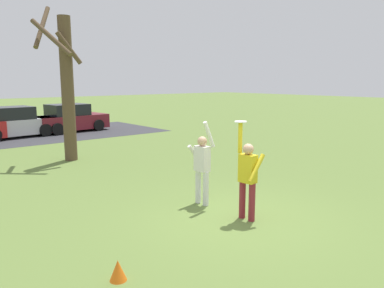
{
  "coord_description": "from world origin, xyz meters",
  "views": [
    {
      "loc": [
        -5.76,
        -5.27,
        2.96
      ],
      "look_at": [
        0.07,
        1.62,
        1.41
      ],
      "focal_mm": 35.13,
      "sensor_mm": 36.0,
      "label": 1
    }
  ],
  "objects_px": {
    "parked_car_maroon": "(70,119)",
    "bare_tree_tall": "(66,84)",
    "frisbee_disc": "(241,122)",
    "field_cone_orange": "(118,270)",
    "person_catcher": "(248,175)",
    "person_defender": "(202,164)",
    "parked_car_silver": "(13,123)"
  },
  "relations": [
    {
      "from": "parked_car_maroon",
      "to": "bare_tree_tall",
      "type": "bearing_deg",
      "value": -118.08
    },
    {
      "from": "frisbee_disc",
      "to": "bare_tree_tall",
      "type": "xyz_separation_m",
      "value": [
        -0.47,
        8.09,
        0.72
      ]
    },
    {
      "from": "field_cone_orange",
      "to": "frisbee_disc",
      "type": "bearing_deg",
      "value": 11.15
    },
    {
      "from": "person_catcher",
      "to": "frisbee_disc",
      "type": "xyz_separation_m",
      "value": [
        -0.01,
        0.22,
        1.11
      ]
    },
    {
      "from": "person_defender",
      "to": "field_cone_orange",
      "type": "xyz_separation_m",
      "value": [
        -3.29,
        -1.81,
        -0.82
      ]
    },
    {
      "from": "frisbee_disc",
      "to": "parked_car_maroon",
      "type": "height_order",
      "value": "frisbee_disc"
    },
    {
      "from": "parked_car_maroon",
      "to": "field_cone_orange",
      "type": "xyz_separation_m",
      "value": [
        -6.06,
        -16.4,
        -0.57
      ]
    },
    {
      "from": "parked_car_silver",
      "to": "parked_car_maroon",
      "type": "xyz_separation_m",
      "value": [
        3.16,
        0.23,
        0.0
      ]
    },
    {
      "from": "person_defender",
      "to": "parked_car_maroon",
      "type": "distance_m",
      "value": 14.85
    },
    {
      "from": "person_catcher",
      "to": "parked_car_maroon",
      "type": "distance_m",
      "value": 16.19
    },
    {
      "from": "bare_tree_tall",
      "to": "parked_car_silver",
      "type": "bearing_deg",
      "value": 89.78
    },
    {
      "from": "person_defender",
      "to": "bare_tree_tall",
      "type": "height_order",
      "value": "bare_tree_tall"
    },
    {
      "from": "person_defender",
      "to": "field_cone_orange",
      "type": "bearing_deg",
      "value": -63.81
    },
    {
      "from": "frisbee_disc",
      "to": "parked_car_silver",
      "type": "xyz_separation_m",
      "value": [
        -0.44,
        15.51,
        -1.37
      ]
    },
    {
      "from": "person_catcher",
      "to": "person_defender",
      "type": "distance_m",
      "value": 1.38
    },
    {
      "from": "frisbee_disc",
      "to": "field_cone_orange",
      "type": "height_order",
      "value": "frisbee_disc"
    },
    {
      "from": "person_catcher",
      "to": "parked_car_silver",
      "type": "xyz_separation_m",
      "value": [
        -0.45,
        15.73,
        -0.25
      ]
    },
    {
      "from": "parked_car_maroon",
      "to": "field_cone_orange",
      "type": "bearing_deg",
      "value": -115.74
    },
    {
      "from": "parked_car_silver",
      "to": "bare_tree_tall",
      "type": "bearing_deg",
      "value": -95.67
    },
    {
      "from": "person_defender",
      "to": "frisbee_disc",
      "type": "xyz_separation_m",
      "value": [
        0.05,
        -1.15,
        1.11
      ]
    },
    {
      "from": "frisbee_disc",
      "to": "person_catcher",
      "type": "bearing_deg",
      "value": -87.38
    },
    {
      "from": "person_defender",
      "to": "frisbee_disc",
      "type": "distance_m",
      "value": 1.6
    },
    {
      "from": "bare_tree_tall",
      "to": "frisbee_disc",
      "type": "bearing_deg",
      "value": -86.7
    },
    {
      "from": "field_cone_orange",
      "to": "bare_tree_tall",
      "type": "bearing_deg",
      "value": 71.81
    },
    {
      "from": "frisbee_disc",
      "to": "parked_car_maroon",
      "type": "distance_m",
      "value": 16.03
    },
    {
      "from": "parked_car_silver",
      "to": "parked_car_maroon",
      "type": "bearing_deg",
      "value": -1.24
    },
    {
      "from": "person_catcher",
      "to": "person_defender",
      "type": "xyz_separation_m",
      "value": [
        -0.06,
        1.37,
        -0.0
      ]
    },
    {
      "from": "parked_car_maroon",
      "to": "person_catcher",
      "type": "bearing_deg",
      "value": -105.08
    },
    {
      "from": "field_cone_orange",
      "to": "person_defender",
      "type": "bearing_deg",
      "value": 28.8
    },
    {
      "from": "parked_car_silver",
      "to": "parked_car_maroon",
      "type": "height_order",
      "value": "same"
    },
    {
      "from": "frisbee_disc",
      "to": "parked_car_maroon",
      "type": "bearing_deg",
      "value": 80.2
    },
    {
      "from": "parked_car_maroon",
      "to": "parked_car_silver",
      "type": "bearing_deg",
      "value": 178.76
    }
  ]
}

